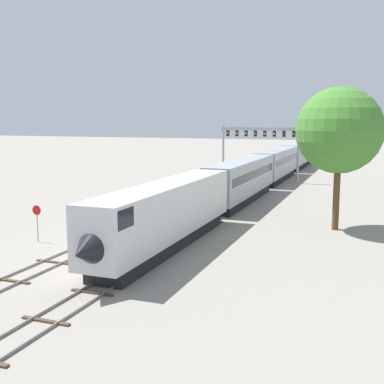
% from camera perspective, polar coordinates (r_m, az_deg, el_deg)
% --- Properties ---
extents(ground_plane, '(400.00, 400.00, 0.00)m').
position_cam_1_polar(ground_plane, '(33.23, -9.05, -7.93)').
color(ground_plane, gray).
extents(track_main, '(2.60, 200.00, 0.16)m').
position_cam_1_polar(track_main, '(89.19, 11.59, 2.40)').
color(track_main, slate).
rests_on(track_main, ground).
extents(track_near, '(2.60, 160.00, 0.16)m').
position_cam_1_polar(track_near, '(70.95, 4.60, 1.00)').
color(track_near, slate).
rests_on(track_near, ground).
extents(passenger_train, '(3.04, 107.50, 4.80)m').
position_cam_1_polar(passenger_train, '(76.64, 10.14, 3.37)').
color(passenger_train, silver).
rests_on(passenger_train, ground).
extents(signal_gantry, '(12.10, 0.49, 8.57)m').
position_cam_1_polar(signal_gantry, '(73.66, 8.02, 6.13)').
color(signal_gantry, '#999BA0').
rests_on(signal_gantry, ground).
extents(stop_sign, '(0.76, 0.08, 2.88)m').
position_cam_1_polar(stop_sign, '(38.92, -17.84, -2.97)').
color(stop_sign, gray).
rests_on(stop_sign, ground).
extents(trackside_tree_left, '(7.24, 7.24, 12.10)m').
position_cam_1_polar(trackside_tree_left, '(42.38, 17.00, 6.95)').
color(trackside_tree_left, brown).
rests_on(trackside_tree_left, ground).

